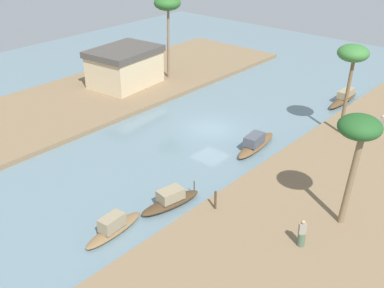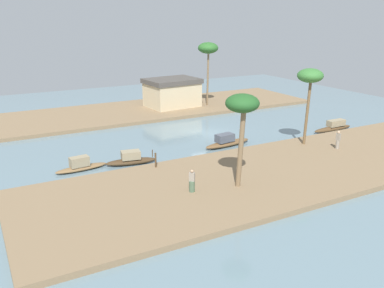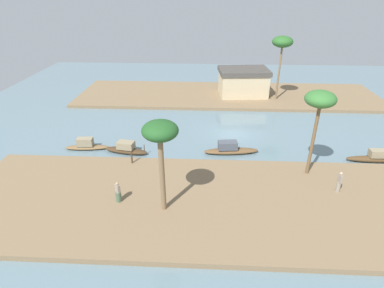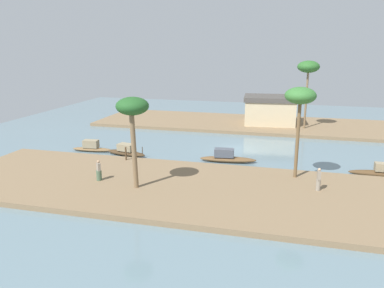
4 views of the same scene
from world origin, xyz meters
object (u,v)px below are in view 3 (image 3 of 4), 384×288
(sampan_with_red_awning, at_px, (126,149))
(sampan_with_tall_canopy, at_px, (377,157))
(sampan_near_left_bank, at_px, (230,149))
(sampan_foreground, at_px, (86,145))
(palm_tree_right_tall, at_px, (282,43))
(palm_tree_left_near, at_px, (160,135))
(person_by_mooring, at_px, (339,183))
(riverside_building, at_px, (243,82))
(mooring_post, at_px, (132,157))
(person_on_near_bank, at_px, (118,194))
(palm_tree_left_far, at_px, (320,101))

(sampan_with_red_awning, bearing_deg, sampan_with_tall_canopy, 9.17)
(sampan_near_left_bank, relative_size, sampan_foreground, 1.22)
(sampan_with_red_awning, relative_size, palm_tree_right_tall, 0.53)
(sampan_with_tall_canopy, relative_size, palm_tree_left_near, 0.78)
(person_by_mooring, relative_size, riverside_building, 0.23)
(palm_tree_left_near, distance_m, palm_tree_right_tall, 27.02)
(palm_tree_left_near, bearing_deg, mooring_post, 119.43)
(sampan_with_red_awning, distance_m, person_on_near_bank, 8.04)
(sampan_foreground, height_order, palm_tree_right_tall, palm_tree_right_tall)
(sampan_near_left_bank, bearing_deg, sampan_with_tall_canopy, -10.45)
(person_on_near_bank, distance_m, palm_tree_left_near, 5.99)
(sampan_near_left_bank, xyz_separation_m, palm_tree_left_far, (5.95, -3.88, 6.02))
(palm_tree_right_tall, bearing_deg, mooring_post, -130.31)
(sampan_near_left_bank, xyz_separation_m, sampan_with_red_awning, (-9.57, -0.41, -0.00))
(sampan_foreground, height_order, riverside_building, riverside_building)
(sampan_foreground, distance_m, riverside_building, 23.19)
(sampan_foreground, bearing_deg, sampan_with_red_awning, -13.44)
(palm_tree_left_near, distance_m, riverside_building, 27.29)
(sampan_foreground, height_order, sampan_with_tall_canopy, sampan_with_tall_canopy)
(sampan_with_red_awning, xyz_separation_m, palm_tree_right_tall, (16.40, 15.52, 7.13))
(riverside_building, bearing_deg, palm_tree_right_tall, -27.04)
(sampan_foreground, relative_size, person_on_near_bank, 2.69)
(person_by_mooring, xyz_separation_m, riverside_building, (-4.98, 23.11, 1.08))
(sampan_with_tall_canopy, relative_size, person_by_mooring, 3.13)
(person_on_near_bank, bearing_deg, palm_tree_left_far, -119.67)
(mooring_post, bearing_deg, person_by_mooring, -11.92)
(palm_tree_right_tall, xyz_separation_m, riverside_building, (-4.29, 1.72, -5.37))
(palm_tree_left_near, height_order, palm_tree_left_far, palm_tree_left_far)
(palm_tree_left_near, xyz_separation_m, palm_tree_right_tall, (11.76, 24.27, 1.62))
(person_on_near_bank, distance_m, person_by_mooring, 15.84)
(sampan_with_red_awning, distance_m, person_by_mooring, 18.08)
(mooring_post, bearing_deg, person_on_near_bank, -87.21)
(person_by_mooring, bearing_deg, sampan_near_left_bank, 39.82)
(sampan_with_red_awning, bearing_deg, sampan_foreground, -178.14)
(riverside_building, bearing_deg, sampan_near_left_bank, -103.82)
(palm_tree_right_tall, bearing_deg, sampan_with_red_awning, -136.58)
(sampan_with_tall_canopy, distance_m, person_by_mooring, 7.53)
(sampan_near_left_bank, distance_m, person_on_near_bank, 11.69)
(sampan_near_left_bank, height_order, riverside_building, riverside_building)
(riverside_building, bearing_deg, person_on_near_bank, -118.36)
(mooring_post, bearing_deg, sampan_with_tall_canopy, 5.34)
(sampan_foreground, height_order, palm_tree_left_far, palm_tree_left_far)
(sampan_with_tall_canopy, distance_m, palm_tree_right_tall, 18.52)
(mooring_post, distance_m, palm_tree_left_near, 8.73)
(sampan_with_tall_canopy, bearing_deg, sampan_foreground, 177.83)
(sampan_with_red_awning, bearing_deg, palm_tree_right_tall, 53.90)
(mooring_post, relative_size, palm_tree_left_near, 0.18)
(sampan_with_tall_canopy, height_order, palm_tree_left_near, palm_tree_left_near)
(person_on_near_bank, relative_size, riverside_building, 0.22)
(sampan_near_left_bank, relative_size, sampan_with_tall_canopy, 1.01)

